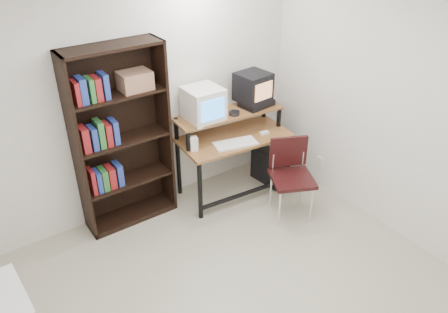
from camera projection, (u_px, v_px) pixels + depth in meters
back_wall at (129, 99)px, 4.40m from camera, size 4.00×0.01×2.60m
right_wall at (424, 121)px, 3.96m from camera, size 0.01×4.00×2.60m
computer_desk at (233, 139)px, 4.95m from camera, size 1.30×0.73×0.98m
crt_monitor at (203, 104)px, 4.66m from camera, size 0.38×0.39×0.36m
vcr at (256, 104)px, 5.01m from camera, size 0.39×0.30×0.08m
crt_tv at (253, 87)px, 4.91m from camera, size 0.38×0.37×0.32m
cd_spindle at (234, 114)px, 4.81m from camera, size 0.14×0.14×0.05m
keyboard at (235, 144)px, 4.75m from camera, size 0.51×0.31×0.03m
mousepad at (265, 134)px, 4.98m from camera, size 0.22×0.18×0.01m
mouse at (264, 133)px, 4.96m from camera, size 0.11×0.08×0.03m
desk_speaker at (194, 144)px, 4.60m from camera, size 0.10×0.09×0.17m
pc_tower at (269, 166)px, 5.35m from camera, size 0.24×0.47×0.42m
school_chair at (291, 170)px, 4.68m from camera, size 0.58×0.58×0.87m
bookshelf at (121, 137)px, 4.37m from camera, size 0.96×0.33×1.92m
wall_outlet at (319, 161)px, 5.28m from camera, size 0.02×0.08×0.12m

